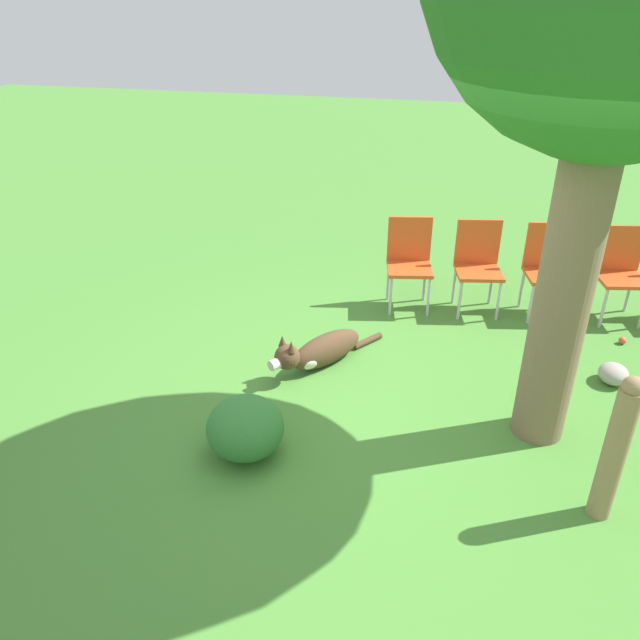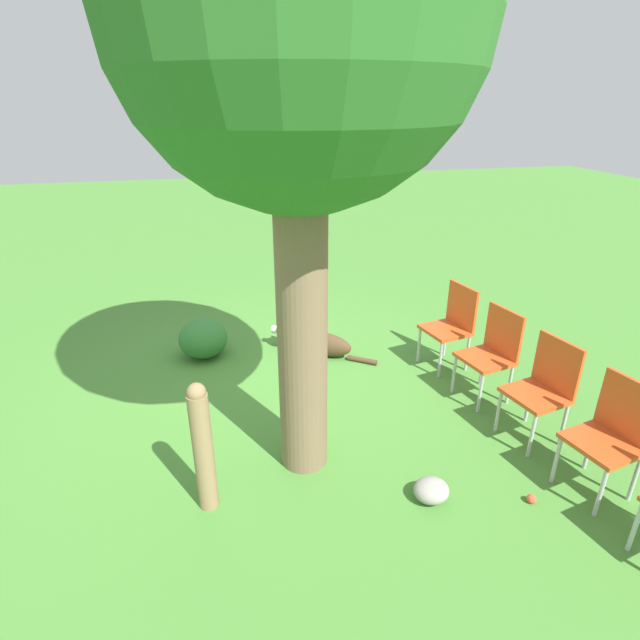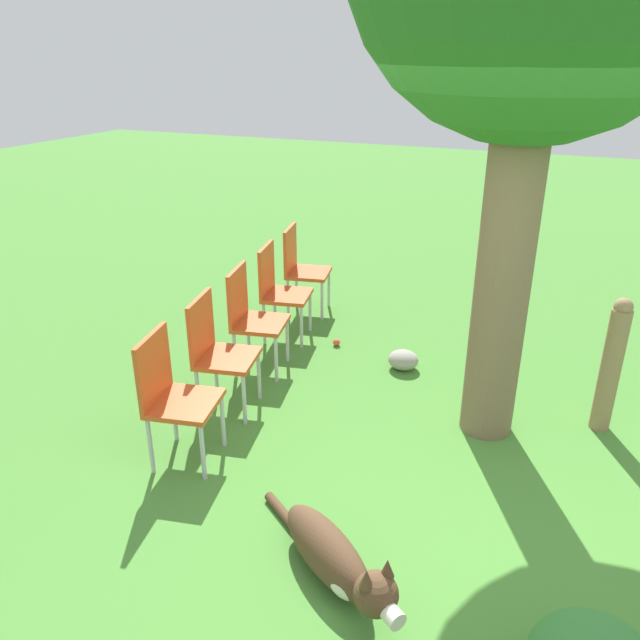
# 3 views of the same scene
# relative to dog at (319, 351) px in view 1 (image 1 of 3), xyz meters

# --- Properties ---
(ground_plane) EXTENTS (30.00, 30.00, 0.00)m
(ground_plane) POSITION_rel_dog_xyz_m (0.52, 0.77, -0.15)
(ground_plane) COLOR #478433
(dog) EXTENTS (1.09, 0.82, 0.41)m
(dog) POSITION_rel_dog_xyz_m (0.00, 0.00, 0.00)
(dog) COLOR #513823
(dog) RESTS_ON ground_plane
(fence_post) EXTENTS (0.14, 0.14, 1.03)m
(fence_post) POSITION_rel_dog_xyz_m (1.25, 2.13, 0.37)
(fence_post) COLOR #937551
(fence_post) RESTS_ON ground_plane
(red_chair_0) EXTENTS (0.50, 0.52, 0.91)m
(red_chair_0) POSITION_rel_dog_xyz_m (-1.41, 0.60, 0.37)
(red_chair_0) COLOR #D14C1E
(red_chair_0) RESTS_ON ground_plane
(red_chair_1) EXTENTS (0.50, 0.52, 0.91)m
(red_chair_1) POSITION_rel_dog_xyz_m (-1.48, 1.27, 0.37)
(red_chair_1) COLOR #D14C1E
(red_chair_1) RESTS_ON ground_plane
(red_chair_2) EXTENTS (0.50, 0.52, 0.91)m
(red_chair_2) POSITION_rel_dog_xyz_m (-1.56, 1.95, 0.37)
(red_chair_2) COLOR #D14C1E
(red_chair_2) RESTS_ON ground_plane
(red_chair_3) EXTENTS (0.50, 0.52, 0.91)m
(red_chair_3) POSITION_rel_dog_xyz_m (-1.64, 2.62, 0.37)
(red_chair_3) COLOR #D14C1E
(red_chair_3) RESTS_ON ground_plane
(tennis_ball) EXTENTS (0.07, 0.07, 0.07)m
(tennis_ball) POSITION_rel_dog_xyz_m (-1.05, 2.65, -0.12)
(tennis_ball) COLOR #E54C33
(tennis_ball) RESTS_ON ground_plane
(garden_rock) EXTENTS (0.27, 0.24, 0.17)m
(garden_rock) POSITION_rel_dog_xyz_m (-0.35, 2.45, -0.07)
(garden_rock) COLOR gray
(garden_rock) RESTS_ON ground_plane
(low_shrub) EXTENTS (0.55, 0.55, 0.44)m
(low_shrub) POSITION_rel_dog_xyz_m (1.23, -0.23, 0.06)
(low_shrub) COLOR #337533
(low_shrub) RESTS_ON ground_plane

